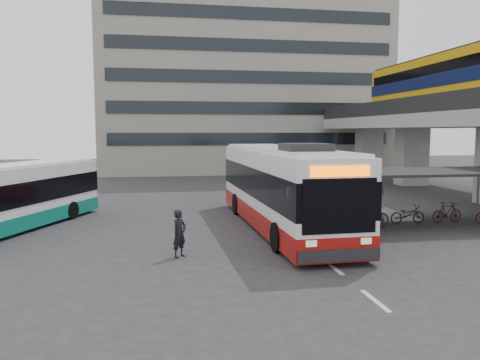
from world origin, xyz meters
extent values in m
plane|color=#28282B|center=(0.00, 0.00, 0.00)|extent=(120.00, 120.00, 0.00)
cube|color=gray|center=(17.00, 18.00, 2.30)|extent=(2.20, 1.60, 4.60)
cube|color=gray|center=(17.00, 26.00, 2.30)|extent=(2.20, 1.60, 4.60)
cube|color=gray|center=(17.00, 12.00, 5.05)|extent=(8.00, 32.00, 0.90)
cube|color=black|center=(13.25, 12.00, 6.05)|extent=(0.35, 32.00, 1.10)
cube|color=#C5940B|center=(17.00, 12.55, 7.60)|extent=(2.90, 20.00, 3.90)
cube|color=#0A133C|center=(17.00, 12.55, 7.80)|extent=(2.98, 20.02, 0.90)
cube|color=black|center=(17.00, 12.55, 8.60)|extent=(2.96, 19.20, 0.70)
cube|color=black|center=(17.00, 12.55, 9.55)|extent=(2.70, 19.60, 0.25)
cylinder|color=#595B60|center=(3.70, 4.80, 1.20)|extent=(0.12, 0.12, 2.40)
cylinder|color=#595B60|center=(13.30, 4.80, 1.20)|extent=(0.12, 0.12, 2.40)
cylinder|color=#595B60|center=(3.70, 1.20, 1.20)|extent=(0.12, 0.12, 2.40)
cube|color=black|center=(8.50, 3.00, 2.48)|extent=(10.00, 4.00, 0.12)
imported|color=black|center=(4.50, 3.00, 0.45)|extent=(1.71, 0.60, 0.90)
imported|color=black|center=(6.50, 3.00, 0.50)|extent=(1.66, 0.47, 1.00)
imported|color=black|center=(8.50, 3.00, 0.45)|extent=(1.71, 0.60, 0.90)
imported|color=black|center=(10.50, 3.00, 0.50)|extent=(1.66, 0.47, 1.00)
cube|color=gray|center=(6.00, 36.00, 12.50)|extent=(30.00, 15.00, 25.00)
cube|color=beige|center=(2.50, -6.00, 0.01)|extent=(0.15, 1.60, 0.01)
cube|color=beige|center=(2.50, -3.00, 0.01)|extent=(0.15, 1.60, 0.01)
cube|color=beige|center=(2.50, 0.00, 0.01)|extent=(0.15, 1.60, 0.01)
cube|color=white|center=(2.39, 3.39, 2.00)|extent=(3.19, 13.22, 3.01)
cube|color=maroon|center=(2.39, 3.39, 0.60)|extent=(3.23, 13.26, 0.82)
cube|color=black|center=(2.39, 3.39, 2.14)|extent=(3.25, 13.24, 1.26)
cube|color=#EC5C00|center=(2.59, -3.18, 3.12)|extent=(1.96, 0.14, 0.33)
cube|color=black|center=(2.49, 0.10, 3.75)|extent=(1.73, 1.80, 0.31)
cylinder|color=black|center=(1.20, -0.86, 0.55)|extent=(0.36, 1.10, 1.10)
cylinder|color=black|center=(3.59, 7.11, 0.55)|extent=(0.36, 1.10, 1.10)
cube|color=white|center=(-9.46, 4.75, 1.60)|extent=(6.10, 10.58, 2.41)
cube|color=#0B6B5E|center=(-9.46, 4.75, 0.48)|extent=(6.15, 10.63, 0.66)
cube|color=black|center=(-9.46, 4.75, 1.71)|extent=(6.16, 10.62, 1.01)
cylinder|color=black|center=(-7.37, 7.08, 0.44)|extent=(0.58, 0.91, 0.88)
imported|color=black|center=(-2.33, -0.93, 0.83)|extent=(0.71, 0.72, 1.67)
camera|label=1|loc=(-2.86, -16.94, 4.37)|focal=35.00mm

